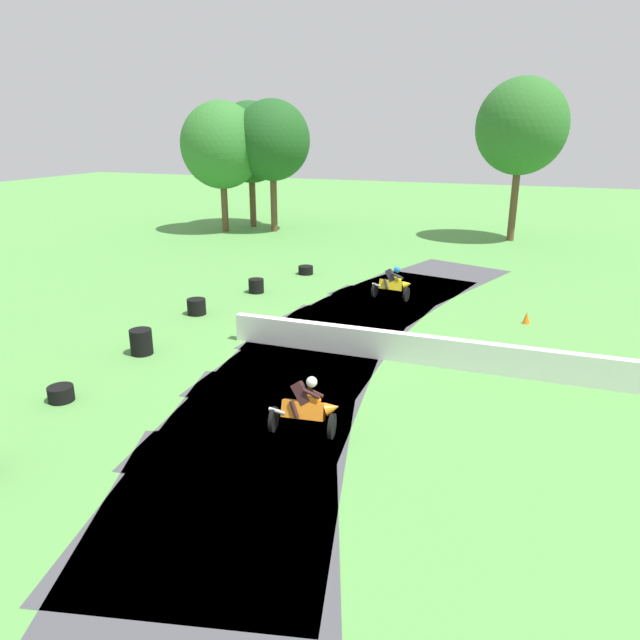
{
  "coord_description": "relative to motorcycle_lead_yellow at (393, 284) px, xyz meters",
  "views": [
    {
      "loc": [
        6.34,
        -16.33,
        6.8
      ],
      "look_at": [
        0.0,
        0.32,
        0.9
      ],
      "focal_mm": 32.82,
      "sensor_mm": 36.0,
      "label": 1
    }
  ],
  "objects": [
    {
      "name": "motorcycle_lead_yellow",
      "position": [
        0.0,
        0.0,
        0.0
      ],
      "size": [
        1.71,
        0.94,
        1.42
      ],
      "color": "black",
      "rests_on": "ground"
    },
    {
      "name": "tree_far_right",
      "position": [
        -13.9,
        14.57,
        5.12
      ],
      "size": [
        5.18,
        5.18,
        8.5
      ],
      "color": "brown",
      "rests_on": "ground"
    },
    {
      "name": "tire_stack_far",
      "position": [
        -5.86,
        -8.89,
        -0.23
      ],
      "size": [
        0.69,
        0.69,
        0.8
      ],
      "color": "black",
      "rests_on": "ground"
    },
    {
      "name": "tree_mid_rise",
      "position": [
        -11.62,
        13.25,
        5.3
      ],
      "size": [
        4.93,
        4.93,
        8.54
      ],
      "color": "brown",
      "rests_on": "ground"
    },
    {
      "name": "tire_stack_near",
      "position": [
        -4.99,
        2.64,
        -0.43
      ],
      "size": [
        0.71,
        0.71,
        0.4
      ],
      "color": "black",
      "rests_on": "ground"
    },
    {
      "name": "tree_behind_barrier",
      "position": [
        -14.74,
        12.06,
        4.99
      ],
      "size": [
        5.32,
        5.32,
        8.44
      ],
      "color": "brown",
      "rests_on": "ground"
    },
    {
      "name": "track_asphalt",
      "position": [
        -0.1,
        -6.58,
        -0.63
      ],
      "size": [
        8.0,
        29.56,
        0.01
      ],
      "color": "#47474C",
      "rests_on": "ground"
    },
    {
      "name": "tree_far_left",
      "position": [
        3.69,
        15.4,
        6.15
      ],
      "size": [
        5.36,
        5.36,
        9.62
      ],
      "color": "brown",
      "rests_on": "ground"
    },
    {
      "name": "tire_stack_mid_a",
      "position": [
        -5.73,
        -1.19,
        -0.33
      ],
      "size": [
        0.66,
        0.66,
        0.6
      ],
      "color": "black",
      "rests_on": "ground"
    },
    {
      "name": "tire_stack_mid_b",
      "position": [
        -6.46,
        -4.75,
        -0.33
      ],
      "size": [
        0.7,
        0.7,
        0.6
      ],
      "color": "black",
      "rests_on": "ground"
    },
    {
      "name": "safety_barrier",
      "position": [
        4.82,
        -6.53,
        -0.18
      ],
      "size": [
        16.94,
        0.47,
        0.9
      ],
      "primitive_type": "cube",
      "rotation": [
        0.0,
        0.0,
        -1.56
      ],
      "color": "white",
      "rests_on": "ground"
    },
    {
      "name": "ground_plane",
      "position": [
        -0.86,
        -6.59,
        -0.63
      ],
      "size": [
        120.0,
        120.0,
        0.0
      ],
      "primitive_type": "plane",
      "color": "#569947"
    },
    {
      "name": "tire_stack_extra_a",
      "position": [
        -5.75,
        -12.4,
        -0.43
      ],
      "size": [
        0.66,
        0.66,
        0.4
      ],
      "color": "black",
      "rests_on": "ground"
    },
    {
      "name": "motorcycle_chase_orange",
      "position": [
        0.86,
        -11.63,
        -0.01
      ],
      "size": [
        1.67,
        0.96,
        1.42
      ],
      "color": "black",
      "rests_on": "ground"
    },
    {
      "name": "traffic_cone",
      "position": [
        5.32,
        -1.44,
        -0.41
      ],
      "size": [
        0.28,
        0.28,
        0.44
      ],
      "primitive_type": "cone",
      "color": "orange",
      "rests_on": "ground"
    }
  ]
}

